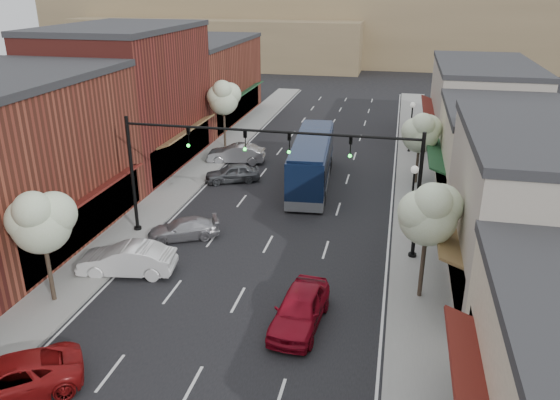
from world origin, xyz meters
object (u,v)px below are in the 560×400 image
Objects in this scene: signal_mast_left at (170,160)px; red_hatchback at (300,309)px; tree_right_far at (421,132)px; parked_car_c at (183,229)px; parked_car_b at (127,259)px; coach_bus at (312,161)px; parked_car_a at (8,379)px; lamp_post_far at (412,119)px; parked_car_d at (233,173)px; tree_right_near at (429,212)px; tree_left_near at (40,220)px; lamp_post_near at (413,190)px; tree_left_far at (224,97)px; parked_car_e at (236,154)px; signal_mast_right at (373,174)px.

signal_mast_left is 1.72× the size of red_hatchback.
signal_mast_left is at bearing -139.46° from tree_right_far.
parked_car_c is (-13.33, -12.22, -3.40)m from tree_right_far.
coach_bus is at bearing 145.97° from parked_car_b.
tree_right_far is 1.06× the size of parked_car_a.
lamp_post_far is 16.68m from parked_car_d.
lamp_post_far is at bearing 91.30° from tree_right_near.
tree_left_near reaches higher than tree_right_far.
signal_mast_left is 1.38× the size of tree_right_near.
lamp_post_near is 21.64m from parked_car_a.
parked_car_c is (3.27, -18.22, -4.01)m from tree_left_far.
tree_right_near is 16.42m from coach_bus.
tree_left_near is 11.96m from red_hatchback.
tree_left_near is 22.52m from parked_car_e.
tree_left_near is 1.28× the size of lamp_post_far.
coach_bus is (6.42, 10.29, -2.78)m from signal_mast_left.
coach_bus is 17.82m from red_hatchback.
lamp_post_far is at bearing 56.14° from signal_mast_left.
lamp_post_near is 10.54m from coach_bus.
tree_right_near is at bearing 88.38° from parked_car_a.
lamp_post_far is (2.18, 20.00, -1.62)m from signal_mast_right.
tree_left_near is 0.93× the size of tree_left_far.
lamp_post_near is at bearing -52.36° from coach_bus.
tree_right_far is (2.73, 11.95, -0.63)m from signal_mast_right.
signal_mast_right is 3.69m from lamp_post_near.
lamp_post_far is at bearing 104.35° from parked_car_d.
parked_car_c is at bearing -23.30° from signal_mast_left.
tree_left_far is 0.53× the size of coach_bus.
tree_left_near is (-13.87, -8.05, -0.40)m from signal_mast_right.
tree_right_far is 13.97m from parked_car_d.
signal_mast_right is 1.75× the size of parked_car_e.
parked_car_b is at bearing 169.27° from red_hatchback.
tree_right_near is (2.73, -4.05, -0.17)m from signal_mast_right.
coach_bus is (-7.55, -1.66, -2.15)m from tree_right_far.
signal_mast_left is 1.44× the size of tree_left_near.
parked_car_b is at bearing -131.02° from tree_right_far.
red_hatchback is 0.94× the size of parked_car_a.
parked_car_d is (-0.04, 9.87, 0.09)m from parked_car_c.
tree_left_far is 12.17m from coach_bus.
parked_car_e is (-6.89, 3.81, -1.06)m from coach_bus.
parked_car_a is (-11.82, -13.84, -3.91)m from signal_mast_right.
lamp_post_near is at bearing 48.95° from signal_mast_right.
tree_right_far is at bearing 79.60° from red_hatchback.
parked_car_a is (2.05, -31.78, -3.90)m from tree_left_far.
signal_mast_right is 14.86m from parked_car_d.
tree_right_near is at bearing 30.53° from parked_car_e.
tree_left_far reaches higher than tree_right_near.
signal_mast_right is at bearing 76.24° from red_hatchback.
tree_right_far is at bearing 73.56° from parked_car_e.
tree_right_far is 8.13m from lamp_post_far.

